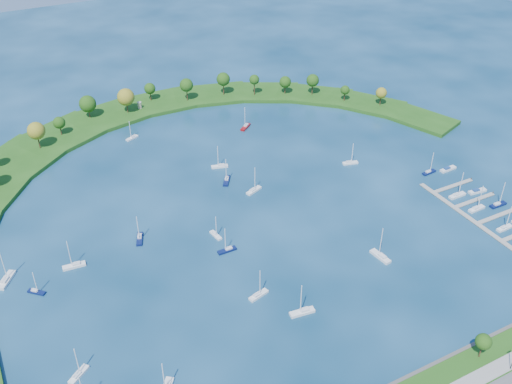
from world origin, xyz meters
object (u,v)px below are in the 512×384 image
moored_boat_7 (227,249)px  moored_boat_10 (74,265)px  harbor_tower (140,105)px  dock_system (502,227)px  moored_boat_6 (6,279)px  docked_boat_11 (448,169)px  docked_boat_9 (477,191)px  moored_boat_13 (140,238)px  moored_boat_2 (216,234)px  moored_boat_15 (227,180)px  moored_boat_0 (246,126)px  moored_boat_3 (78,374)px  docked_boat_10 (429,172)px  docked_boat_8 (457,195)px  moored_boat_12 (302,311)px  moored_boat_11 (381,256)px  moored_boat_17 (132,137)px  moored_boat_18 (220,166)px  moored_boat_14 (350,162)px  docked_boat_7 (498,204)px  moored_boat_5 (36,291)px  moored_boat_9 (254,190)px  docked_boat_6 (477,208)px  moored_boat_8 (258,294)px  docked_boat_4 (505,227)px

moored_boat_7 → moored_boat_10: moored_boat_10 is taller
harbor_tower → dock_system: 200.19m
moored_boat_6 → docked_boat_11: bearing=-60.8°
moored_boat_10 → docked_boat_9: bearing=173.8°
moored_boat_13 → dock_system: bearing=87.0°
moored_boat_2 → moored_boat_15: size_ratio=0.80×
moored_boat_0 → moored_boat_3: (-120.02, -122.20, -0.04)m
docked_boat_10 → docked_boat_11: docked_boat_10 is taller
docked_boat_8 → docked_boat_10: (2.42, 21.05, -0.04)m
harbor_tower → moored_boat_12: size_ratio=0.29×
moored_boat_11 → moored_boat_17: bearing=15.2°
moored_boat_13 → moored_boat_15: (49.60, 22.77, 0.01)m
moored_boat_3 → moored_boat_18: (90.35, 91.52, 0.01)m
moored_boat_0 → docked_boat_10: moored_boat_0 is taller
moored_boat_2 → docked_boat_10: (109.68, -3.48, 0.02)m
moored_boat_3 → moored_boat_13: bearing=18.7°
moored_boat_14 → docked_boat_10: moored_boat_14 is taller
moored_boat_13 → docked_boat_7: moored_boat_13 is taller
docked_boat_7 → moored_boat_2: bearing=162.8°
moored_boat_0 → moored_boat_5: bearing=-6.9°
moored_boat_0 → moored_boat_17: 60.45m
docked_boat_7 → docked_boat_8: 17.30m
harbor_tower → moored_boat_9: 104.66m
moored_boat_7 → docked_boat_7: size_ratio=0.93×
moored_boat_14 → docked_boat_7: (36.09, -59.50, 0.03)m
moored_boat_0 → moored_boat_9: 62.27m
moored_boat_17 → docked_boat_10: bearing=115.4°
docked_boat_6 → moored_boat_11: bearing=-177.1°
moored_boat_8 → docked_boat_9: 119.40m
moored_boat_8 → docked_boat_9: moored_boat_8 is taller
docked_boat_4 → docked_boat_9: docked_boat_4 is taller
harbor_tower → docked_boat_10: bearing=-52.1°
docked_boat_4 → moored_boat_15: bearing=133.1°
moored_boat_7 → moored_boat_15: (21.60, 45.72, 0.03)m
docked_boat_8 → docked_boat_11: (12.36, 18.96, -0.27)m
moored_boat_8 → moored_boat_14: size_ratio=1.04×
docked_boat_8 → docked_boat_6: bearing=-90.8°
moored_boat_7 → moored_boat_11: bearing=148.1°
moored_boat_15 → docked_boat_4: moored_boat_15 is taller
moored_boat_7 → moored_boat_12: (8.46, -42.33, 0.05)m
moored_boat_15 → docked_boat_8: (85.71, -59.36, -0.00)m
moored_boat_10 → docked_boat_10: 165.32m
moored_boat_17 → docked_boat_8: bearing=109.2°
moored_boat_2 → moored_boat_10: bearing=-105.8°
moored_boat_2 → moored_boat_3: moored_boat_3 is taller
moored_boat_0 → moored_boat_8: bearing=25.8°
moored_boat_9 → docked_boat_4: size_ratio=1.08×
moored_boat_7 → moored_boat_12: moored_boat_12 is taller
moored_boat_6 → moored_boat_8: size_ratio=1.26×
moored_boat_3 → docked_boat_7: docked_boat_7 is taller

